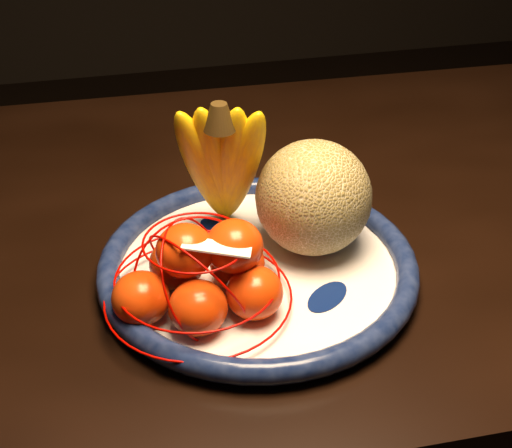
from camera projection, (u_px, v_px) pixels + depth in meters
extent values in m
cube|color=black|center=(240.00, 223.00, 1.00)|extent=(1.44, 0.88, 0.04)
cylinder|color=black|center=(494.00, 234.00, 1.60)|extent=(0.06, 0.06, 0.67)
cylinder|color=white|center=(258.00, 271.00, 0.86)|extent=(0.35, 0.35, 0.01)
torus|color=#040E34|center=(258.00, 264.00, 0.86)|extent=(0.39, 0.39, 0.03)
cylinder|color=white|center=(258.00, 274.00, 0.87)|extent=(0.17, 0.17, 0.01)
ellipsoid|color=#0A1A51|center=(327.00, 297.00, 0.81)|extent=(0.14, 0.13, 0.00)
ellipsoid|color=#0A1A51|center=(218.00, 228.00, 0.93)|extent=(0.12, 0.13, 0.00)
ellipsoid|color=#0A1A51|center=(166.00, 279.00, 0.84)|extent=(0.12, 0.08, 0.00)
sphere|color=olive|center=(313.00, 198.00, 0.86)|extent=(0.14, 0.14, 0.14)
ellipsoid|color=#FFC500|center=(205.00, 162.00, 0.86)|extent=(0.12, 0.12, 0.20)
ellipsoid|color=#FFC500|center=(214.00, 161.00, 0.86)|extent=(0.09, 0.12, 0.21)
ellipsoid|color=#FFC500|center=(223.00, 159.00, 0.86)|extent=(0.07, 0.11, 0.21)
ellipsoid|color=#FFC500|center=(231.00, 161.00, 0.86)|extent=(0.05, 0.12, 0.21)
ellipsoid|color=#FFC500|center=(240.00, 162.00, 0.86)|extent=(0.08, 0.13, 0.20)
cone|color=black|center=(220.00, 88.00, 0.81)|extent=(0.04, 0.04, 0.03)
ellipsoid|color=#ED4712|center=(141.00, 298.00, 0.76)|extent=(0.06, 0.06, 0.06)
ellipsoid|color=#ED4712|center=(198.00, 308.00, 0.75)|extent=(0.06, 0.06, 0.06)
ellipsoid|color=#ED4712|center=(254.00, 292.00, 0.77)|extent=(0.06, 0.06, 0.06)
ellipsoid|color=#ED4712|center=(177.00, 264.00, 0.82)|extent=(0.06, 0.06, 0.06)
ellipsoid|color=#ED4712|center=(237.00, 263.00, 0.82)|extent=(0.06, 0.06, 0.06)
ellipsoid|color=#ED4712|center=(185.00, 251.00, 0.76)|extent=(0.06, 0.06, 0.06)
ellipsoid|color=#ED4712|center=(234.00, 246.00, 0.77)|extent=(0.06, 0.06, 0.06)
torus|color=#B60400|center=(198.00, 296.00, 0.79)|extent=(0.26, 0.26, 0.00)
torus|color=#B60400|center=(197.00, 277.00, 0.78)|extent=(0.23, 0.23, 0.00)
torus|color=#B60400|center=(195.00, 241.00, 0.75)|extent=(0.14, 0.14, 0.00)
torus|color=#B60400|center=(197.00, 279.00, 0.78)|extent=(0.14, 0.07, 0.13)
torus|color=#B60400|center=(197.00, 279.00, 0.78)|extent=(0.12, 0.15, 0.13)
torus|color=#B60400|center=(197.00, 279.00, 0.78)|extent=(0.13, 0.15, 0.13)
cube|color=white|center=(217.00, 247.00, 0.74)|extent=(0.08, 0.05, 0.01)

